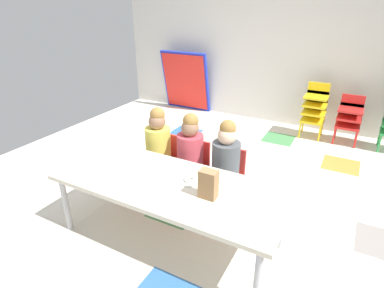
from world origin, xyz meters
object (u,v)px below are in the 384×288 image
paper_bag_brown (208,184)px  paper_plate_near_edge (190,181)px  folded_activity_table (186,82)px  kid_chair_red_stack (350,116)px  seated_child_middle_seat (191,149)px  seated_child_far_right (226,158)px  seated_child_near_camera (159,142)px  kid_chair_yellow_stack (315,107)px  donut_powdered_on_plate (190,179)px  craft_table (169,187)px

paper_bag_brown → paper_plate_near_edge: (-0.22, 0.13, -0.11)m
folded_activity_table → kid_chair_red_stack: bearing=-4.0°
paper_plate_near_edge → seated_child_middle_seat: bearing=118.2°
seated_child_far_right → folded_activity_table: (-1.86, 2.52, -0.02)m
kid_chair_red_stack → paper_bag_brown: bearing=-104.9°
seated_child_near_camera → kid_chair_yellow_stack: size_ratio=1.15×
folded_activity_table → paper_plate_near_edge: (1.77, -3.05, 0.03)m
donut_powdered_on_plate → kid_chair_yellow_stack: bearing=79.3°
craft_table → folded_activity_table: size_ratio=1.73×
kid_chair_red_stack → folded_activity_table: folded_activity_table is taller
seated_child_middle_seat → donut_powdered_on_plate: (0.28, -0.53, 0.03)m
donut_powdered_on_plate → folded_activity_table: bearing=120.1°
donut_powdered_on_plate → kid_chair_red_stack: bearing=70.4°
kid_chair_red_stack → folded_activity_table: (-2.78, 0.20, 0.14)m
seated_child_far_right → kid_chair_yellow_stack: seated_child_far_right is taller
paper_bag_brown → paper_plate_near_edge: bearing=150.0°
seated_child_near_camera → paper_plate_near_edge: seated_child_near_camera is taller
donut_powdered_on_plate → seated_child_near_camera: bearing=141.3°
seated_child_near_camera → paper_plate_near_edge: (0.66, -0.53, 0.01)m
seated_child_near_camera → donut_powdered_on_plate: size_ratio=9.21×
kid_chair_red_stack → donut_powdered_on_plate: kid_chair_red_stack is taller
kid_chair_red_stack → paper_bag_brown: (-0.79, -2.98, 0.27)m
craft_table → folded_activity_table: bearing=117.3°
seated_child_near_camera → paper_plate_near_edge: 0.85m
kid_chair_yellow_stack → paper_plate_near_edge: (-0.54, -2.85, 0.11)m
seated_child_near_camera → folded_activity_table: bearing=113.7°
kid_chair_yellow_stack → paper_plate_near_edge: size_ratio=4.44×
seated_child_near_camera → folded_activity_table: size_ratio=0.84×
seated_child_near_camera → donut_powdered_on_plate: seated_child_near_camera is taller
paper_bag_brown → seated_child_middle_seat: bearing=127.6°
paper_bag_brown → paper_plate_near_edge: 0.28m
seated_child_middle_seat → donut_powdered_on_plate: seated_child_middle_seat is taller
seated_child_far_right → folded_activity_table: bearing=126.4°
donut_powdered_on_plate → paper_bag_brown: bearing=-30.0°
kid_chair_red_stack → paper_plate_near_edge: bearing=-109.6°
seated_child_near_camera → paper_bag_brown: size_ratio=4.17×
kid_chair_red_stack → craft_table: bearing=-111.5°
seated_child_far_right → paper_plate_near_edge: size_ratio=5.10×
paper_bag_brown → donut_powdered_on_plate: bearing=150.0°
kid_chair_red_stack → paper_bag_brown: size_ratio=3.09×
seated_child_near_camera → seated_child_middle_seat: size_ratio=1.00×
paper_plate_near_edge → seated_child_far_right: bearing=80.1°
kid_chair_yellow_stack → donut_powdered_on_plate: 2.91m
seated_child_middle_seat → kid_chair_red_stack: (1.30, 2.32, -0.16)m
kid_chair_red_stack → seated_child_near_camera: bearing=-125.8°
paper_plate_near_edge → donut_powdered_on_plate: 0.02m
seated_child_far_right → donut_powdered_on_plate: bearing=-99.9°
kid_chair_yellow_stack → kid_chair_red_stack: 0.48m
kid_chair_yellow_stack → seated_child_near_camera: bearing=-117.3°
seated_child_far_right → folded_activity_table: folded_activity_table is taller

